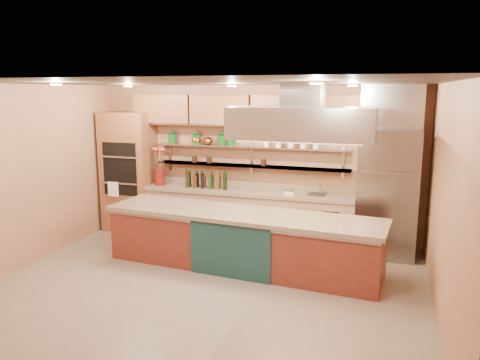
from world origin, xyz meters
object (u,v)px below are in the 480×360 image
(island, at_px, (242,240))
(kitchen_scale, at_px, (290,191))
(green_canister, at_px, (231,140))
(copper_kettle, at_px, (208,141))
(refrigerator, at_px, (387,193))
(flower_vase, at_px, (160,177))

(island, xyz_separation_m, kitchen_scale, (0.47, 1.28, 0.54))
(green_canister, bearing_deg, copper_kettle, 180.00)
(refrigerator, relative_size, island, 0.50)
(refrigerator, bearing_deg, kitchen_scale, 179.65)
(copper_kettle, relative_size, green_canister, 0.98)
(flower_vase, height_order, green_canister, green_canister)
(kitchen_scale, bearing_deg, green_canister, 167.27)
(flower_vase, relative_size, kitchen_scale, 2.07)
(kitchen_scale, distance_m, copper_kettle, 1.81)
(green_canister, bearing_deg, refrigerator, -4.76)
(flower_vase, bearing_deg, island, -31.98)
(island, xyz_separation_m, flower_vase, (-2.04, 1.28, 0.65))
(copper_kettle, bearing_deg, refrigerator, -4.09)
(island, xyz_separation_m, copper_kettle, (-1.13, 1.50, 1.35))
(island, distance_m, green_canister, 2.14)
(copper_kettle, bearing_deg, green_canister, 0.00)
(kitchen_scale, relative_size, copper_kettle, 0.89)
(kitchen_scale, bearing_deg, copper_kettle, 170.30)
(kitchen_scale, relative_size, green_canister, 0.87)
(refrigerator, xyz_separation_m, kitchen_scale, (-1.62, 0.01, -0.08))
(refrigerator, distance_m, green_canister, 2.87)
(copper_kettle, xyz_separation_m, green_canister, (0.45, 0.00, 0.02))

